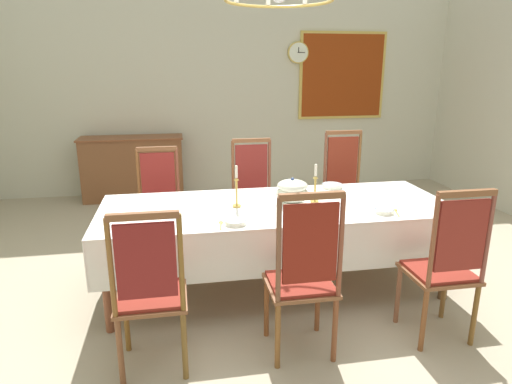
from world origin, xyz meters
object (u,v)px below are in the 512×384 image
object	(u,v)px
chair_south_b	(303,274)
bowl_far_left	(332,185)
dining_table	(276,213)
candlestick_west	(237,191)
chair_north_a	(159,201)
bowl_near_left	(236,222)
chair_south_a	(150,290)
candlestick_east	(315,188)
soup_tureen	(292,191)
chair_south_c	(446,264)
sideboard	(133,168)
spoon_secondary	(396,211)
chair_north_b	(253,194)
mounted_clock	(298,53)
bowl_far_right	(311,216)
spoon_primary	(221,223)
framed_painting	(342,76)
chair_north_c	(345,188)
bowl_near_right	(384,211)

from	to	relation	value
chair_south_b	bowl_far_left	bearing A→B (deg)	64.00
dining_table	candlestick_west	xyz separation A→B (m)	(-0.33, 0.00, 0.21)
dining_table	chair_north_a	size ratio (longest dim) A/B	2.62
chair_south_b	bowl_near_left	distance (m)	0.67
chair_south_a	candlestick_west	xyz separation A→B (m)	(0.66, 0.94, 0.33)
chair_south_b	candlestick_east	distance (m)	1.06
soup_tureen	candlestick_west	bearing A→B (deg)	180.00
chair_south_b	chair_south_c	bearing A→B (deg)	0.12
chair_south_c	sideboard	world-z (taller)	chair_south_c
sideboard	candlestick_east	bearing A→B (deg)	120.22
soup_tureen	spoon_secondary	world-z (taller)	soup_tureen
chair_north_b	mounted_clock	world-z (taller)	mounted_clock
dining_table	chair_north_b	xyz separation A→B (m)	(-0.03, 0.94, -0.11)
candlestick_east	chair_south_c	bearing A→B (deg)	-55.67
chair_north_b	sideboard	distance (m)	2.51
sideboard	mounted_clock	bearing A→B (deg)	-174.36
chair_north_a	soup_tureen	xyz separation A→B (m)	(1.13, -0.94, 0.31)
dining_table	bowl_far_left	bearing A→B (deg)	33.78
candlestick_west	sideboard	xyz separation A→B (m)	(-1.10, 3.03, -0.45)
chair_south_b	chair_north_b	xyz separation A→B (m)	(0.00, 1.89, -0.01)
dining_table	bowl_far_left	world-z (taller)	bowl_far_left
chair_south_a	bowl_far_right	xyz separation A→B (m)	(1.18, 0.55, 0.21)
spoon_primary	framed_painting	xyz separation A→B (m)	(2.27, 3.67, 0.95)
chair_north_c	framed_painting	bearing A→B (deg)	-108.70
chair_north_b	bowl_near_left	world-z (taller)	chair_north_b
framed_painting	sideboard	bearing A→B (deg)	-175.46
bowl_near_right	spoon_secondary	world-z (taller)	bowl_near_right
chair_south_a	candlestick_west	size ratio (longest dim) A/B	3.20
chair_south_c	bowl_far_left	xyz separation A→B (m)	(-0.34, 1.37, 0.21)
bowl_far_left	bowl_far_right	bearing A→B (deg)	-119.14
dining_table	candlestick_east	world-z (taller)	candlestick_east
bowl_near_left	mounted_clock	xyz separation A→B (m)	(1.45, 3.68, 1.28)
chair_south_b	sideboard	distance (m)	4.21
candlestick_west	bowl_near_right	distance (m)	1.18
dining_table	spoon_primary	bearing A→B (deg)	-142.48
sideboard	dining_table	bearing A→B (deg)	115.29
dining_table	chair_south_c	world-z (taller)	chair_south_c
sideboard	chair_north_b	bearing A→B (deg)	123.90
chair_north_a	bowl_far_left	world-z (taller)	chair_north_a
chair_south_a	sideboard	size ratio (longest dim) A/B	0.77
chair_north_a	chair_south_c	bearing A→B (deg)	136.34
chair_north_b	spoon_primary	world-z (taller)	chair_north_b
chair_north_b	bowl_far_left	size ratio (longest dim) A/B	6.03
chair_south_a	bowl_near_right	world-z (taller)	chair_south_a
candlestick_west	spoon_primary	bearing A→B (deg)	-113.74
chair_south_c	bowl_near_right	xyz separation A→B (m)	(-0.19, 0.58, 0.20)
spoon_secondary	spoon_primary	bearing A→B (deg)	-162.27
chair_north_a	soup_tureen	world-z (taller)	chair_north_a
spoon_primary	bowl_far_left	bearing A→B (deg)	41.85
dining_table	candlestick_west	bearing A→B (deg)	180.00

